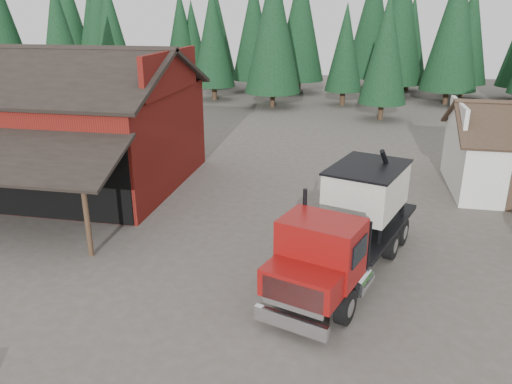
# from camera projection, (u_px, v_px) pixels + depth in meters

# --- Properties ---
(ground) EXTENTS (120.00, 120.00, 0.00)m
(ground) POSITION_uv_depth(u_px,v_px,m) (218.00, 301.00, 16.07)
(ground) COLOR #4D453C
(ground) RESTS_ON ground
(red_barn) EXTENTS (12.80, 13.63, 7.18)m
(red_barn) POSITION_uv_depth(u_px,v_px,m) (66.00, 133.00, 26.31)
(red_barn) COLOR maroon
(red_barn) RESTS_ON ground
(conifer_backdrop) EXTENTS (76.00, 16.00, 16.00)m
(conifer_backdrop) POSITION_uv_depth(u_px,v_px,m) (321.00, 95.00, 54.73)
(conifer_backdrop) COLOR black
(conifer_backdrop) RESTS_ON ground
(near_pine_a) EXTENTS (4.40, 4.40, 11.40)m
(near_pine_a) POSITION_uv_depth(u_px,v_px,m) (60.00, 39.00, 43.73)
(near_pine_a) COLOR #382619
(near_pine_a) RESTS_ON ground
(near_pine_b) EXTENTS (3.96, 3.96, 10.40)m
(near_pine_b) POSITION_uv_depth(u_px,v_px,m) (386.00, 48.00, 40.54)
(near_pine_b) COLOR #382619
(near_pine_b) RESTS_ON ground
(near_pine_d) EXTENTS (5.28, 5.28, 13.40)m
(near_pine_d) POSITION_uv_depth(u_px,v_px,m) (273.00, 26.00, 45.56)
(near_pine_d) COLOR #382619
(near_pine_d) RESTS_ON ground
(feed_truck) EXTENTS (5.22, 9.36, 4.09)m
(feed_truck) POSITION_uv_depth(u_px,v_px,m) (351.00, 222.00, 17.23)
(feed_truck) COLOR black
(feed_truck) RESTS_ON ground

